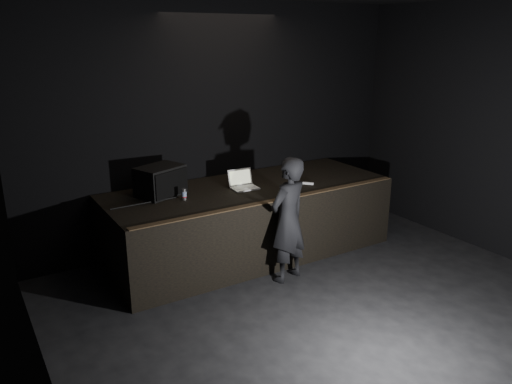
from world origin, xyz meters
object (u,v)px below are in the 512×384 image
object	(u,v)px
person	(288,220)
beer_can	(184,194)
stage_riser	(249,220)
stage_monitor	(161,181)
laptop	(243,183)

from	to	relation	value
person	beer_can	bearing A→B (deg)	-56.90
stage_riser	stage_monitor	xyz separation A→B (m)	(-1.19, 0.26, 0.70)
stage_monitor	laptop	size ratio (longest dim) A/B	1.86
beer_can	stage_monitor	bearing A→B (deg)	117.65
stage_monitor	beer_can	distance (m)	0.40
stage_monitor	beer_can	bearing A→B (deg)	-83.47
laptop	person	bearing A→B (deg)	-79.91
beer_can	stage_riser	bearing A→B (deg)	4.15
stage_riser	beer_can	size ratio (longest dim) A/B	26.83
stage_monitor	person	xyz separation A→B (m)	(1.18, -1.21, -0.39)
beer_can	person	size ratio (longest dim) A/B	0.09
stage_monitor	laptop	xyz separation A→B (m)	(1.08, -0.26, -0.13)
laptop	person	distance (m)	0.99
person	laptop	bearing A→B (deg)	-99.86
stage_riser	stage_monitor	world-z (taller)	stage_monitor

